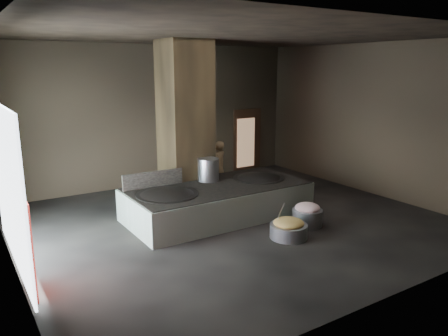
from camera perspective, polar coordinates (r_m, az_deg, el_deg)
floor at (r=11.08m, az=1.16°, el=-7.23°), size 10.00×9.00×0.10m
ceiling at (r=10.42m, az=1.28°, el=17.23°), size 10.00×9.00×0.10m
back_wall at (r=14.48m, az=-8.91°, el=6.79°), size 10.00×0.10×4.50m
front_wall at (r=7.25m, az=21.63°, el=-0.16°), size 10.00×0.10×4.50m
right_wall at (r=13.94m, az=18.84°, el=6.02°), size 0.10×9.00×4.50m
pillar at (r=11.98m, az=-5.07°, el=5.61°), size 1.20×1.20×4.50m
hearth_platform at (r=11.32m, az=-0.83°, el=-4.36°), size 4.65×2.24×0.81m
platform_cap at (r=11.21m, az=-0.83°, el=-2.35°), size 4.54×2.18×0.03m
wok_left at (r=10.52m, az=-7.43°, el=-3.86°), size 1.46×1.46×0.40m
wok_left_rim at (r=10.50m, az=-7.44°, el=-3.49°), size 1.49×1.49×0.05m
wok_right at (r=12.00m, az=4.53°, el=-1.66°), size 1.36×1.36×0.38m
wok_right_rim at (r=11.98m, az=4.54°, el=-1.34°), size 1.39×1.39×0.05m
stock_pot at (r=11.61m, az=-2.06°, el=-0.20°), size 0.56×0.56×0.61m
splash_guard at (r=11.15m, az=-9.23°, el=-1.45°), size 1.61×0.07×0.40m
cook at (r=13.36m, az=-0.74°, el=0.12°), size 0.68×0.55×1.60m
veg_basin at (r=10.12m, az=8.42°, el=-8.14°), size 1.12×1.12×0.32m
veg_fill at (r=10.05m, az=8.46°, el=-7.11°), size 0.70×0.70×0.22m
ladle at (r=10.00m, az=7.28°, el=-5.97°), size 0.04×0.34×0.61m
meat_basin at (r=10.93m, az=10.80°, el=-6.35°), size 0.97×0.97×0.40m
meat_fill at (r=10.86m, az=10.86°, el=-5.11°), size 0.61×0.61×0.23m
doorway_near at (r=15.08m, az=-4.43°, el=2.74°), size 1.18×0.08×2.38m
doorway_near_glow at (r=14.82m, az=-4.74°, el=2.35°), size 0.83×0.04×1.97m
doorway_far at (r=16.33m, az=3.03°, el=3.55°), size 1.18×0.08×2.38m
doorway_far_glow at (r=16.23m, az=2.86°, el=3.32°), size 0.77×0.04×1.81m
left_opening at (r=9.14m, az=-26.36°, el=-2.20°), size 0.04×4.20×3.10m
pavilion_sliver at (r=8.14m, az=-24.24°, el=-9.34°), size 0.05×0.90×1.70m
tree_silhouette at (r=10.11m, az=-26.88°, el=2.58°), size 0.28×1.10×1.10m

